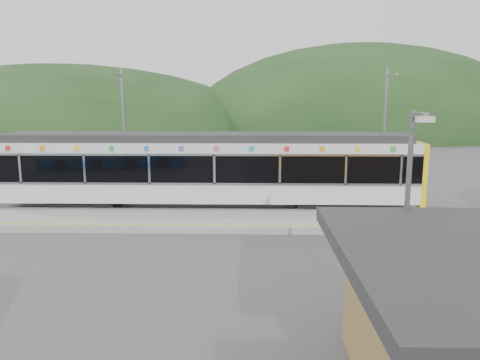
{
  "coord_description": "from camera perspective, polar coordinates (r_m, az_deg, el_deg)",
  "views": [
    {
      "loc": [
        -0.17,
        -16.6,
        5.58
      ],
      "look_at": [
        -0.55,
        1.0,
        2.38
      ],
      "focal_mm": 35.0,
      "sensor_mm": 36.0,
      "label": 1
    }
  ],
  "objects": [
    {
      "name": "ground",
      "position": [
        17.52,
        1.75,
        -8.27
      ],
      "size": [
        120.0,
        120.0,
        0.0
      ],
      "primitive_type": "plane",
      "color": "#4C4C4F",
      "rests_on": "ground"
    },
    {
      "name": "hills",
      "position": [
        23.47,
        16.97,
        -3.9
      ],
      "size": [
        146.0,
        149.0,
        26.0
      ],
      "color": "#1E3D19",
      "rests_on": "ground"
    },
    {
      "name": "catenary_mast_west",
      "position": [
        26.15,
        -13.97,
        5.77
      ],
      "size": [
        0.18,
        1.8,
        7.0
      ],
      "color": "slate",
      "rests_on": "ground"
    },
    {
      "name": "platform",
      "position": [
        20.63,
        1.68,
        -4.95
      ],
      "size": [
        26.0,
        3.2,
        0.3
      ],
      "primitive_type": "cube",
      "color": "#9E9E99",
      "rests_on": "ground"
    },
    {
      "name": "catenary_mast_east",
      "position": [
        26.24,
        17.18,
        5.63
      ],
      "size": [
        0.18,
        1.8,
        7.0
      ],
      "color": "slate",
      "rests_on": "ground"
    },
    {
      "name": "train",
      "position": [
        22.97,
        -4.06,
        1.48
      ],
      "size": [
        20.44,
        3.01,
        3.74
      ],
      "color": "black",
      "rests_on": "ground"
    },
    {
      "name": "yellow_line",
      "position": [
        19.34,
        1.71,
        -5.53
      ],
      "size": [
        26.0,
        0.1,
        0.01
      ],
      "primitive_type": "cube",
      "color": "yellow",
      "rests_on": "platform"
    },
    {
      "name": "lamp_post",
      "position": [
        11.28,
        19.88,
        -2.74
      ],
      "size": [
        0.35,
        0.94,
        5.25
      ],
      "rotation": [
        0.0,
        0.0,
        -0.02
      ],
      "color": "slate",
      "rests_on": "ground"
    }
  ]
}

